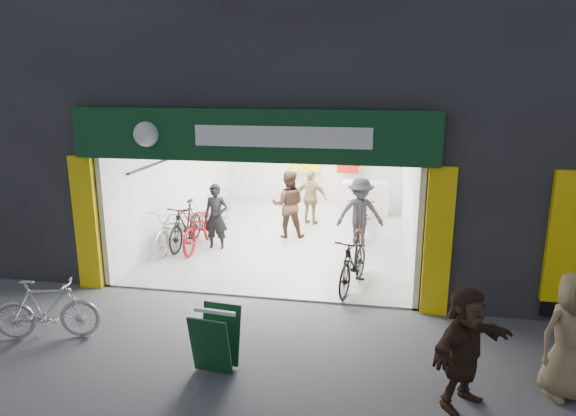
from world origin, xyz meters
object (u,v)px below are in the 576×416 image
(sandwich_board, at_px, (216,338))
(pedestrian_near, at_px, (571,336))
(bike_left_front, at_px, (175,229))
(bike_right_front, at_px, (353,262))
(parked_bike, at_px, (47,309))

(sandwich_board, bearing_deg, pedestrian_near, 8.56)
(bike_left_front, xyz_separation_m, pedestrian_near, (7.20, -4.57, 0.31))
(pedestrian_near, bearing_deg, bike_right_front, 117.65)
(bike_right_front, xyz_separation_m, sandwich_board, (-1.71, -3.23, -0.07))
(bike_left_front, bearing_deg, parked_bike, -90.70)
(bike_left_front, distance_m, bike_right_front, 4.58)
(bike_left_front, relative_size, bike_right_front, 1.09)
(bike_left_front, height_order, bike_right_front, bike_right_front)
(bike_left_front, height_order, pedestrian_near, pedestrian_near)
(pedestrian_near, relative_size, sandwich_board, 1.90)
(pedestrian_near, height_order, sandwich_board, pedestrian_near)
(bike_right_front, distance_m, sandwich_board, 3.65)
(bike_right_front, xyz_separation_m, pedestrian_near, (2.90, -2.99, 0.28))
(bike_right_front, bearing_deg, pedestrian_near, -33.99)
(bike_left_front, xyz_separation_m, bike_right_front, (4.30, -1.58, 0.03))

